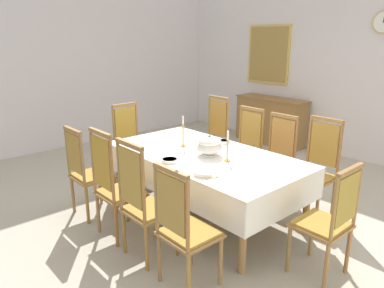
# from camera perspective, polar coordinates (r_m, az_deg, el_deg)

# --- Properties ---
(ground) EXTENTS (7.54, 6.23, 0.04)m
(ground) POSITION_cam_1_polar(r_m,az_deg,el_deg) (4.60, 4.14, -10.16)
(ground) COLOR #B2AC98
(back_wall) EXTENTS (7.54, 0.08, 3.36)m
(back_wall) POSITION_cam_1_polar(r_m,az_deg,el_deg) (6.76, 23.99, 12.08)
(back_wall) COLOR silver
(back_wall) RESTS_ON ground
(left_wall) EXTENTS (0.08, 6.23, 3.36)m
(left_wall) POSITION_cam_1_polar(r_m,az_deg,el_deg) (7.30, -18.01, 12.91)
(left_wall) COLOR silver
(left_wall) RESTS_ON ground
(dining_table) EXTENTS (2.30, 1.22, 0.76)m
(dining_table) POSITION_cam_1_polar(r_m,az_deg,el_deg) (4.16, 1.85, -2.44)
(dining_table) COLOR #966231
(dining_table) RESTS_ON ground
(tablecloth) EXTENTS (2.32, 1.24, 0.34)m
(tablecloth) POSITION_cam_1_polar(r_m,az_deg,el_deg) (4.16, 1.85, -2.51)
(tablecloth) COLOR white
(tablecloth) RESTS_ON dining_table
(chair_south_a) EXTENTS (0.44, 0.42, 1.08)m
(chair_south_a) POSITION_cam_1_polar(r_m,az_deg,el_deg) (4.37, -16.23, -4.05)
(chair_south_a) COLOR olive
(chair_south_a) RESTS_ON ground
(chair_north_a) EXTENTS (0.44, 0.42, 1.19)m
(chair_north_a) POSITION_cam_1_polar(r_m,az_deg,el_deg) (5.48, 3.22, 1.17)
(chair_north_a) COLOR olive
(chair_north_a) RESTS_ON ground
(chair_south_b) EXTENTS (0.44, 0.42, 1.18)m
(chair_south_b) POSITION_cam_1_polar(r_m,az_deg,el_deg) (3.82, -12.14, -6.23)
(chair_south_b) COLOR olive
(chair_south_b) RESTS_ON ground
(chair_north_b) EXTENTS (0.44, 0.42, 1.12)m
(chair_north_b) POSITION_cam_1_polar(r_m,az_deg,el_deg) (5.07, 8.27, -0.55)
(chair_north_b) COLOR #995F30
(chair_north_b) RESTS_ON ground
(chair_south_c) EXTENTS (0.44, 0.42, 1.18)m
(chair_south_c) POSITION_cam_1_polar(r_m,az_deg,el_deg) (3.41, -7.69, -8.88)
(chair_south_c) COLOR olive
(chair_south_c) RESTS_ON ground
(chair_north_c) EXTENTS (0.44, 0.42, 1.10)m
(chair_north_c) POSITION_cam_1_polar(r_m,az_deg,el_deg) (4.77, 13.06, -1.99)
(chair_north_c) COLOR olive
(chair_north_c) RESTS_ON ground
(chair_south_d) EXTENTS (0.44, 0.42, 1.10)m
(chair_south_d) POSITION_cam_1_polar(r_m,az_deg,el_deg) (3.01, -1.32, -12.90)
(chair_south_d) COLOR olive
(chair_south_d) RESTS_ON ground
(chair_north_d) EXTENTS (0.44, 0.42, 1.15)m
(chair_north_d) POSITION_cam_1_polar(r_m,az_deg,el_deg) (4.48, 19.03, -3.46)
(chair_north_d) COLOR #98653D
(chair_north_d) RESTS_ON ground
(chair_head_west) EXTENTS (0.42, 0.44, 1.12)m
(chair_head_west) POSITION_cam_1_polar(r_m,az_deg,el_deg) (5.38, -9.62, 0.39)
(chair_head_west) COLOR #905D31
(chair_head_west) RESTS_ON ground
(chair_head_east) EXTENTS (0.42, 0.44, 1.05)m
(chair_head_east) POSITION_cam_1_polar(r_m,az_deg,el_deg) (3.35, 20.72, -11.09)
(chair_head_east) COLOR olive
(chair_head_east) RESTS_ON ground
(soup_tureen) EXTENTS (0.30, 0.30, 0.23)m
(soup_tureen) POSITION_cam_1_polar(r_m,az_deg,el_deg) (4.04, 2.75, -0.24)
(soup_tureen) COLOR white
(soup_tureen) RESTS_ON tablecloth
(candlestick_west) EXTENTS (0.07, 0.07, 0.38)m
(candlestick_west) POSITION_cam_1_polar(r_m,az_deg,el_deg) (4.35, -1.41, 1.56)
(candlestick_west) COLOR gold
(candlestick_west) RESTS_ON tablecloth
(candlestick_east) EXTENTS (0.07, 0.07, 0.33)m
(candlestick_east) POSITION_cam_1_polar(r_m,az_deg,el_deg) (3.85, 5.60, -0.83)
(candlestick_east) COLOR gold
(candlestick_east) RESTS_ON tablecloth
(bowl_near_left) EXTENTS (0.19, 0.19, 0.04)m
(bowl_near_left) POSITION_cam_1_polar(r_m,az_deg,el_deg) (3.49, 1.75, -4.54)
(bowl_near_left) COLOR white
(bowl_near_left) RESTS_ON tablecloth
(bowl_near_right) EXTENTS (0.15, 0.15, 0.04)m
(bowl_near_right) POSITION_cam_1_polar(r_m,az_deg,el_deg) (4.55, 5.04, 0.44)
(bowl_near_right) COLOR white
(bowl_near_right) RESTS_ON tablecloth
(bowl_far_left) EXTENTS (0.19, 0.19, 0.03)m
(bowl_far_left) POSITION_cam_1_polar(r_m,az_deg,el_deg) (3.85, -3.55, -2.55)
(bowl_far_left) COLOR white
(bowl_far_left) RESTS_ON tablecloth
(spoon_primary) EXTENTS (0.05, 0.18, 0.01)m
(spoon_primary) POSITION_cam_1_polar(r_m,az_deg,el_deg) (3.43, 3.54, -5.29)
(spoon_primary) COLOR gold
(spoon_primary) RESTS_ON tablecloth
(spoon_secondary) EXTENTS (0.04, 0.18, 0.01)m
(spoon_secondary) POSITION_cam_1_polar(r_m,az_deg,el_deg) (4.64, 4.34, 0.58)
(spoon_secondary) COLOR gold
(spoon_secondary) RESTS_ON tablecloth
(sideboard) EXTENTS (1.44, 0.48, 0.90)m
(sideboard) POSITION_cam_1_polar(r_m,az_deg,el_deg) (7.34, 12.27, 3.63)
(sideboard) COLOR olive
(sideboard) RESTS_ON ground
(mounted_clock) EXTENTS (0.34, 0.06, 0.34)m
(mounted_clock) POSITION_cam_1_polar(r_m,az_deg,el_deg) (6.51, 28.03, 16.58)
(mounted_clock) COLOR #D1B251
(framed_painting) EXTENTS (0.98, 0.05, 1.14)m
(framed_painting) POSITION_cam_1_polar(r_m,az_deg,el_deg) (7.58, 11.94, 13.62)
(framed_painting) COLOR #D1B251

